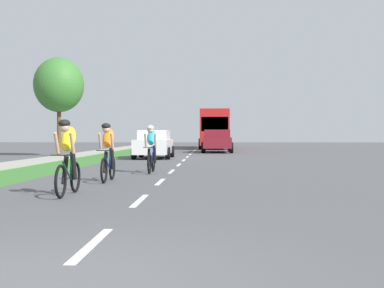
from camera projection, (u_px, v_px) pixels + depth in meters
name	position (u px, v px, depth m)	size (l,w,h in m)	color
ground_plane	(183.00, 161.00, 23.97)	(120.00, 120.00, 0.00)	#4C4C4F
grass_verge	(86.00, 160.00, 24.17)	(2.37, 70.00, 0.01)	#38722D
sidewalk_concrete	(44.00, 160.00, 24.25)	(1.85, 70.00, 0.10)	#9E998E
lane_markings_center	(187.00, 157.00, 27.97)	(0.12, 54.07, 0.01)	white
cyclist_lead	(68.00, 157.00, 10.11)	(0.42, 1.72, 1.58)	black
cyclist_trailing	(108.00, 152.00, 13.15)	(0.42, 1.72, 1.58)	black
cyclist_distant	(151.00, 149.00, 16.13)	(0.42, 1.72, 1.58)	black
sedan_white	(154.00, 144.00, 26.42)	(1.98, 4.30, 1.52)	silver
pickup_maroon	(217.00, 141.00, 35.27)	(2.22, 5.10, 1.64)	maroon
bus_red	(214.00, 128.00, 46.15)	(2.78, 11.60, 3.48)	red
street_tree_near	(59.00, 85.00, 28.88)	(2.95, 2.95, 5.87)	brown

